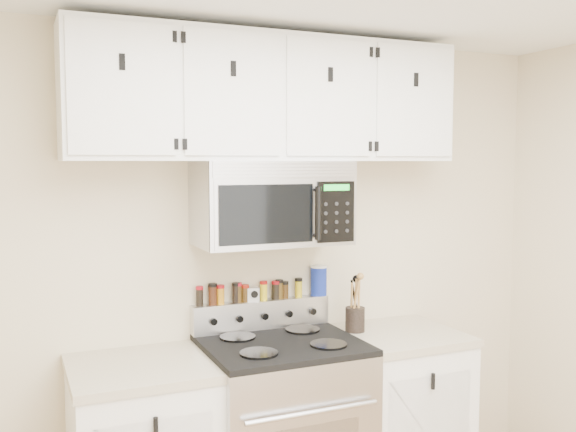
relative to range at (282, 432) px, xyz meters
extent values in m
cube|color=beige|center=(0.00, 0.32, 0.76)|extent=(3.50, 0.01, 2.50)
cube|color=black|center=(0.00, 0.00, 0.45)|extent=(0.76, 0.65, 0.03)
cube|color=#B7B7BA|center=(0.00, 0.28, 0.54)|extent=(0.76, 0.08, 0.15)
cylinder|color=black|center=(-0.18, -0.15, 0.47)|extent=(0.18, 0.18, 0.01)
cylinder|color=black|center=(0.18, -0.15, 0.47)|extent=(0.18, 0.18, 0.01)
cylinder|color=black|center=(-0.18, 0.15, 0.47)|extent=(0.18, 0.18, 0.01)
cylinder|color=black|center=(0.18, 0.15, 0.47)|extent=(0.18, 0.18, 0.01)
cube|color=tan|center=(-0.69, 0.02, 0.41)|extent=(0.64, 0.62, 0.04)
cube|color=white|center=(0.69, 0.02, -0.05)|extent=(0.62, 0.60, 0.88)
cube|color=tan|center=(0.69, 0.02, 0.41)|extent=(0.64, 0.62, 0.04)
cube|color=#9E9EA3|center=(0.00, 0.13, 1.14)|extent=(0.76, 0.38, 0.42)
cube|color=#B7B7BA|center=(0.00, -0.06, 1.31)|extent=(0.73, 0.01, 0.08)
cube|color=black|center=(-0.10, -0.07, 1.10)|extent=(0.47, 0.01, 0.28)
cube|color=black|center=(0.26, -0.07, 1.10)|extent=(0.20, 0.01, 0.30)
cylinder|color=black|center=(0.15, -0.10, 1.10)|extent=(0.03, 0.03, 0.26)
cube|color=white|center=(0.00, 0.16, 1.66)|extent=(2.00, 0.33, 0.62)
cube|color=white|center=(-0.75, -0.01, 1.66)|extent=(0.46, 0.01, 0.57)
cube|color=black|center=(-0.75, -0.02, 1.77)|extent=(0.02, 0.01, 0.07)
cube|color=white|center=(-0.25, -0.01, 1.66)|extent=(0.46, 0.01, 0.57)
cube|color=black|center=(-0.25, -0.02, 1.77)|extent=(0.03, 0.01, 0.07)
cube|color=white|center=(0.25, -0.01, 1.66)|extent=(0.46, 0.01, 0.57)
cube|color=black|center=(0.25, -0.02, 1.77)|extent=(0.03, 0.01, 0.07)
cube|color=white|center=(0.75, -0.01, 1.66)|extent=(0.46, 0.01, 0.57)
cube|color=black|center=(0.75, -0.02, 1.77)|extent=(0.02, 0.01, 0.07)
cylinder|color=black|center=(0.48, 0.12, 0.50)|extent=(0.10, 0.10, 0.13)
cylinder|color=olive|center=(0.48, 0.12, 0.60)|extent=(0.01, 0.01, 0.24)
cylinder|color=olive|center=(0.50, 0.11, 0.61)|extent=(0.01, 0.01, 0.26)
cylinder|color=olive|center=(0.46, 0.13, 0.59)|extent=(0.01, 0.01, 0.23)
cylinder|color=black|center=(0.49, 0.14, 0.59)|extent=(0.01, 0.01, 0.24)
cylinder|color=olive|center=(0.47, 0.10, 0.60)|extent=(0.01, 0.01, 0.25)
cube|color=silver|center=(-0.05, 0.28, 0.65)|extent=(0.07, 0.06, 0.07)
cylinder|color=#152A96|center=(0.34, 0.28, 0.69)|extent=(0.09, 0.09, 0.16)
cylinder|color=white|center=(0.34, 0.28, 0.77)|extent=(0.09, 0.09, 0.01)
cylinder|color=black|center=(-0.34, 0.28, 0.66)|extent=(0.04, 0.04, 0.09)
cylinder|color=#9F0C17|center=(-0.34, 0.28, 0.71)|extent=(0.04, 0.04, 0.02)
cylinder|color=#3D1D0E|center=(-0.27, 0.28, 0.66)|extent=(0.04, 0.04, 0.10)
cylinder|color=black|center=(-0.27, 0.28, 0.72)|extent=(0.05, 0.05, 0.02)
cylinder|color=orange|center=(-0.23, 0.28, 0.66)|extent=(0.04, 0.04, 0.08)
cylinder|color=#A90D13|center=(-0.23, 0.28, 0.71)|extent=(0.04, 0.04, 0.02)
cylinder|color=black|center=(-0.14, 0.28, 0.66)|extent=(0.04, 0.04, 0.09)
cylinder|color=black|center=(-0.14, 0.28, 0.71)|extent=(0.04, 0.04, 0.02)
cylinder|color=#442E10|center=(-0.13, 0.28, 0.66)|extent=(0.04, 0.04, 0.09)
cylinder|color=#A50C1E|center=(-0.13, 0.28, 0.71)|extent=(0.04, 0.04, 0.02)
cylinder|color=#3F290F|center=(-0.09, 0.28, 0.65)|extent=(0.04, 0.04, 0.08)
cylinder|color=#A11A0C|center=(-0.09, 0.28, 0.70)|extent=(0.04, 0.04, 0.02)
cylinder|color=yellow|center=(0.01, 0.28, 0.66)|extent=(0.04, 0.04, 0.09)
cylinder|color=#950D0B|center=(0.01, 0.28, 0.71)|extent=(0.04, 0.04, 0.02)
cylinder|color=black|center=(0.08, 0.28, 0.65)|extent=(0.04, 0.04, 0.08)
cylinder|color=maroon|center=(0.08, 0.28, 0.70)|extent=(0.04, 0.04, 0.02)
cylinder|color=#443110|center=(0.10, 0.28, 0.66)|extent=(0.04, 0.04, 0.09)
cylinder|color=black|center=(0.10, 0.28, 0.71)|extent=(0.04, 0.04, 0.02)
cylinder|color=#39240D|center=(0.14, 0.28, 0.65)|extent=(0.04, 0.04, 0.08)
cylinder|color=black|center=(0.14, 0.28, 0.70)|extent=(0.04, 0.04, 0.02)
cylinder|color=gold|center=(0.22, 0.28, 0.66)|extent=(0.04, 0.04, 0.09)
cylinder|color=black|center=(0.22, 0.28, 0.71)|extent=(0.04, 0.04, 0.02)
camera|label=1|loc=(-1.21, -2.86, 1.35)|focal=40.00mm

